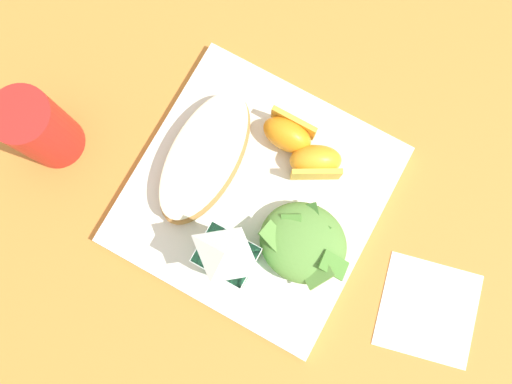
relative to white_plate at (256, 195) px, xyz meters
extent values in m
plane|color=#C67A33|center=(0.00, 0.00, -0.01)|extent=(3.00, 3.00, 0.00)
cube|color=white|center=(0.00, 0.00, 0.00)|extent=(0.28, 0.28, 0.02)
ellipsoid|color=#B77F42|center=(0.07, -0.01, 0.02)|extent=(0.09, 0.17, 0.03)
ellipsoid|color=#B22D19|center=(0.07, -0.01, 0.03)|extent=(0.08, 0.16, 0.01)
ellipsoid|color=beige|center=(0.07, -0.01, 0.04)|extent=(0.08, 0.17, 0.01)
ellipsoid|color=#5B8E3D|center=(-0.07, 0.03, 0.03)|extent=(0.10, 0.09, 0.04)
cube|color=#4C8433|center=(-0.11, 0.03, 0.04)|extent=(0.03, 0.02, 0.02)
cube|color=#5B8E3D|center=(-0.04, 0.04, 0.04)|extent=(0.03, 0.03, 0.02)
cube|color=#5B8E3D|center=(-0.10, 0.05, 0.04)|extent=(0.03, 0.04, 0.02)
cube|color=#4C8433|center=(-0.06, 0.02, 0.04)|extent=(0.04, 0.04, 0.02)
cube|color=#3D7028|center=(-0.08, 0.01, 0.04)|extent=(0.03, 0.03, 0.02)
cube|color=#336023|center=(-0.07, 0.00, 0.04)|extent=(0.04, 0.04, 0.01)
cube|color=#2D8451|center=(-0.01, 0.08, 0.05)|extent=(0.06, 0.04, 0.09)
cube|color=white|center=(-0.01, 0.08, 0.08)|extent=(0.06, 0.05, 0.03)
pyramid|color=white|center=(-0.01, 0.08, 0.11)|extent=(0.06, 0.04, 0.02)
ellipsoid|color=orange|center=(-0.04, -0.06, 0.03)|extent=(0.07, 0.06, 0.04)
cube|color=gold|center=(-0.05, -0.05, 0.03)|extent=(0.05, 0.03, 0.03)
ellipsoid|color=orange|center=(0.00, -0.07, 0.03)|extent=(0.06, 0.04, 0.04)
cube|color=gold|center=(0.00, -0.09, 0.03)|extent=(0.06, 0.01, 0.03)
cube|color=white|center=(-0.24, 0.02, -0.01)|extent=(0.13, 0.13, 0.00)
cylinder|color=red|center=(0.25, 0.06, 0.05)|extent=(0.07, 0.07, 0.11)
camera|label=1|loc=(-0.05, 0.09, 0.60)|focal=36.04mm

